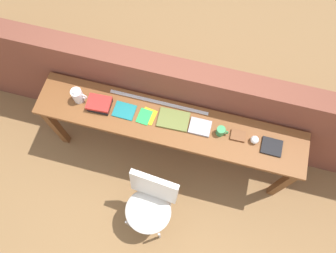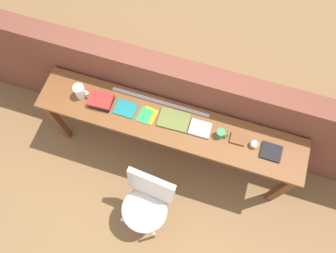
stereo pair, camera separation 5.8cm
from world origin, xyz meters
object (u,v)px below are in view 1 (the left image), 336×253
at_px(magazine_cycling, 124,111).
at_px(book_open_centre, 173,119).
at_px(book_repair_rightmost, 272,147).
at_px(pitcher_white, 78,95).
at_px(mug, 221,131).
at_px(book_stack_leftmost, 100,104).
at_px(leather_journal_brown, 238,136).
at_px(sports_ball_small, 255,140).
at_px(chair_white_moulded, 150,203).
at_px(pamphlet_pile_colourful, 146,116).

distance_m(magazine_cycling, book_open_centre, 0.46).
distance_m(book_open_centre, book_repair_rightmost, 0.90).
xyz_separation_m(pitcher_white, book_repair_rightmost, (1.79, -0.01, -0.07)).
distance_m(pitcher_white, mug, 1.33).
height_order(book_stack_leftmost, book_open_centre, book_stack_leftmost).
bearing_deg(magazine_cycling, book_repair_rightmost, 1.16).
distance_m(book_open_centre, leather_journal_brown, 0.59).
xyz_separation_m(magazine_cycling, leather_journal_brown, (1.05, 0.02, 0.01)).
relative_size(book_stack_leftmost, leather_journal_brown, 1.70).
relative_size(pitcher_white, sports_ball_small, 2.50).
bearing_deg(chair_white_moulded, magazine_cycling, 121.55).
relative_size(pitcher_white, book_stack_leftmost, 0.83).
bearing_deg(pitcher_white, chair_white_moulded, -39.09).
bearing_deg(book_open_centre, pamphlet_pile_colourful, -175.65).
bearing_deg(mug, sports_ball_small, -0.31).
bearing_deg(pamphlet_pile_colourful, sports_ball_small, 0.70).
bearing_deg(book_open_centre, mug, -4.57).
bearing_deg(pamphlet_pile_colourful, book_open_centre, 6.81).
height_order(pamphlet_pile_colourful, book_open_centre, book_open_centre).
height_order(book_stack_leftmost, leather_journal_brown, book_stack_leftmost).
relative_size(book_stack_leftmost, book_open_centre, 0.79).
xyz_separation_m(book_stack_leftmost, pamphlet_pile_colourful, (0.44, 0.00, -0.03)).
bearing_deg(book_stack_leftmost, book_open_centre, 2.68).
bearing_deg(pitcher_white, mug, 0.10).
bearing_deg(pamphlet_pile_colourful, leather_journal_brown, 1.65).
xyz_separation_m(pitcher_white, sports_ball_small, (1.63, 0.00, -0.04)).
relative_size(pamphlet_pile_colourful, leather_journal_brown, 1.35).
bearing_deg(magazine_cycling, pamphlet_pile_colourful, 0.69).
distance_m(pamphlet_pile_colourful, book_open_centre, 0.25).
distance_m(pitcher_white, pamphlet_pile_colourful, 0.65).
bearing_deg(book_stack_leftmost, sports_ball_small, 0.59).
xyz_separation_m(book_open_centre, book_repair_rightmost, (0.89, -0.03, -0.00)).
bearing_deg(chair_white_moulded, pamphlet_pile_colourful, 107.35).
bearing_deg(magazine_cycling, mug, 2.12).
bearing_deg(book_repair_rightmost, pamphlet_pile_colourful, -179.48).
xyz_separation_m(book_stack_leftmost, mug, (1.12, 0.02, 0.01)).
height_order(book_open_centre, mug, mug).
relative_size(chair_white_moulded, pamphlet_pile_colourful, 5.08).
distance_m(mug, sports_ball_small, 0.30).
distance_m(leather_journal_brown, sports_ball_small, 0.15).
height_order(pitcher_white, mug, pitcher_white).
relative_size(book_stack_leftmost, pamphlet_pile_colourful, 1.26).
height_order(chair_white_moulded, pamphlet_pile_colourful, chair_white_moulded).
relative_size(sports_ball_small, book_repair_rightmost, 0.41).
height_order(book_open_centre, book_repair_rightmost, same).
bearing_deg(mug, book_open_centre, 177.89).
height_order(chair_white_moulded, book_repair_rightmost, book_repair_rightmost).
height_order(magazine_cycling, pamphlet_pile_colourful, magazine_cycling).
relative_size(magazine_cycling, mug, 1.78).
xyz_separation_m(pamphlet_pile_colourful, mug, (0.68, 0.01, 0.04)).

